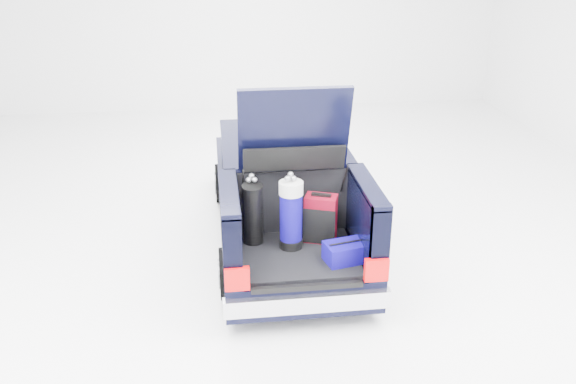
{
  "coord_description": "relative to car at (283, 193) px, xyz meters",
  "views": [
    {
      "loc": [
        -0.89,
        -7.59,
        4.05
      ],
      "look_at": [
        0.0,
        -0.5,
        0.95
      ],
      "focal_mm": 38.0,
      "sensor_mm": 36.0,
      "label": 1
    }
  ],
  "objects": [
    {
      "name": "ground",
      "position": [
        0.0,
        -0.11,
        -0.67
      ],
      "size": [
        14.0,
        14.0,
        0.0
      ],
      "primitive_type": "plane",
      "color": "white",
      "rests_on": "ground"
    },
    {
      "name": "car",
      "position": [
        0.0,
        0.0,
        0.0
      ],
      "size": [
        1.87,
        4.65,
        2.47
      ],
      "color": "black",
      "rests_on": "ground"
    },
    {
      "name": "red_suitcase",
      "position": [
        0.3,
        -1.31,
        0.21
      ],
      "size": [
        0.42,
        0.36,
        0.61
      ],
      "rotation": [
        0.0,
        0.0,
        -0.35
      ],
      "color": "#640312",
      "rests_on": "car"
    },
    {
      "name": "black_golf_bag",
      "position": [
        -0.5,
        -1.29,
        0.32
      ],
      "size": [
        0.25,
        0.35,
        0.88
      ],
      "rotation": [
        0.0,
        0.0,
        -0.04
      ],
      "color": "black",
      "rests_on": "car"
    },
    {
      "name": "blue_golf_bag",
      "position": [
        -0.07,
        -1.42,
        0.35
      ],
      "size": [
        0.32,
        0.32,
        0.93
      ],
      "rotation": [
        0.0,
        0.0,
        0.18
      ],
      "color": "black",
      "rests_on": "car"
    },
    {
      "name": "blue_duffel",
      "position": [
        0.5,
        -1.83,
        0.04
      ],
      "size": [
        0.52,
        0.39,
        0.24
      ],
      "rotation": [
        0.0,
        0.0,
        0.22
      ],
      "color": "#0E0574",
      "rests_on": "car"
    }
  ]
}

